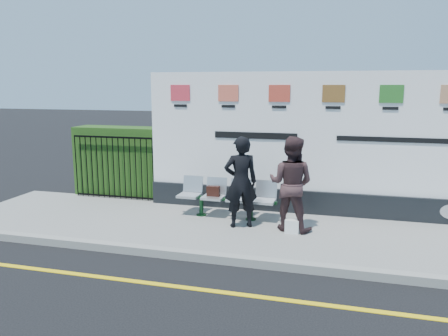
# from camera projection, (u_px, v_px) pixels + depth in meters

# --- Properties ---
(ground) EXTENTS (80.00, 80.00, 0.00)m
(ground) POSITION_uv_depth(u_px,v_px,m) (281.00, 300.00, 5.86)
(ground) COLOR black
(pavement) EXTENTS (14.00, 3.00, 0.12)m
(pavement) POSITION_uv_depth(u_px,v_px,m) (299.00, 235.00, 8.22)
(pavement) COLOR gray
(pavement) RESTS_ON ground
(kerb) EXTENTS (14.00, 0.18, 0.14)m
(kerb) POSITION_uv_depth(u_px,v_px,m) (289.00, 266.00, 6.80)
(kerb) COLOR gray
(kerb) RESTS_ON ground
(yellow_line) EXTENTS (14.00, 0.10, 0.01)m
(yellow_line) POSITION_uv_depth(u_px,v_px,m) (281.00, 300.00, 5.86)
(yellow_line) COLOR yellow
(yellow_line) RESTS_ON ground
(billboard) EXTENTS (8.00, 0.30, 3.00)m
(billboard) POSITION_uv_depth(u_px,v_px,m) (331.00, 154.00, 9.12)
(billboard) COLOR black
(billboard) RESTS_ON pavement
(hedge) EXTENTS (2.35, 0.70, 1.70)m
(hedge) POSITION_uv_depth(u_px,v_px,m) (122.00, 161.00, 10.92)
(hedge) COLOR #244916
(hedge) RESTS_ON pavement
(railing) EXTENTS (2.05, 0.06, 1.54)m
(railing) POSITION_uv_depth(u_px,v_px,m) (114.00, 167.00, 10.51)
(railing) COLOR black
(railing) RESTS_ON pavement
(bench) EXTENTS (2.07, 0.60, 0.44)m
(bench) POSITION_uv_depth(u_px,v_px,m) (226.00, 207.00, 9.08)
(bench) COLOR #B3B9BD
(bench) RESTS_ON pavement
(woman_left) EXTENTS (0.76, 0.64, 1.78)m
(woman_left) POSITION_uv_depth(u_px,v_px,m) (241.00, 182.00, 8.37)
(woman_left) COLOR black
(woman_left) RESTS_ON pavement
(woman_right) EXTENTS (0.98, 0.83, 1.79)m
(woman_right) POSITION_uv_depth(u_px,v_px,m) (291.00, 184.00, 8.20)
(woman_right) COLOR #3C2729
(woman_right) RESTS_ON pavement
(handbag_brown) EXTENTS (0.27, 0.12, 0.21)m
(handbag_brown) POSITION_uv_depth(u_px,v_px,m) (213.00, 191.00, 9.09)
(handbag_brown) COLOR black
(handbag_brown) RESTS_ON bench
(carrier_bag_white) EXTENTS (0.26, 0.15, 0.26)m
(carrier_bag_white) POSITION_uv_depth(u_px,v_px,m) (292.00, 226.00, 8.13)
(carrier_bag_white) COLOR white
(carrier_bag_white) RESTS_ON pavement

